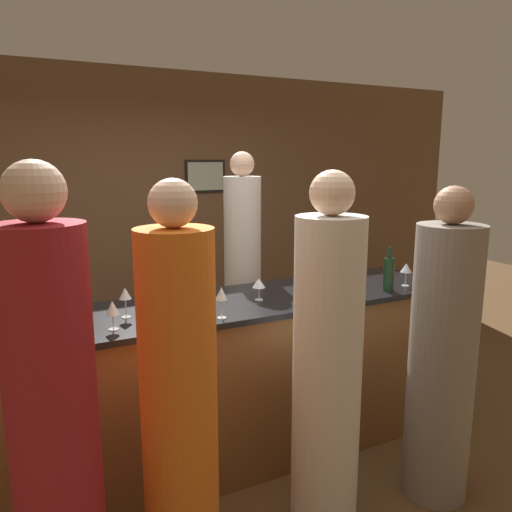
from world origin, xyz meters
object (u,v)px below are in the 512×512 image
at_px(guest_3, 179,406).
at_px(wine_bottle_0, 389,274).
at_px(guest_0, 55,433).
at_px(guest_2, 327,367).
at_px(guest_1, 442,359).
at_px(bartender, 243,283).

xyz_separation_m(guest_3, wine_bottle_0, (1.64, 0.54, 0.31)).
height_order(guest_0, wine_bottle_0, guest_0).
distance_m(guest_2, guest_3, 0.81).
height_order(guest_2, guest_3, guest_2).
relative_size(guest_3, wine_bottle_0, 6.29).
bearing_deg(guest_1, guest_0, 179.81).
relative_size(guest_0, wine_bottle_0, 6.55).
xyz_separation_m(guest_1, wine_bottle_0, (0.13, 0.61, 0.35)).
distance_m(guest_0, wine_bottle_0, 2.25).
xyz_separation_m(bartender, wine_bottle_0, (0.57, -1.07, 0.24)).
xyz_separation_m(bartender, guest_3, (-1.07, -1.61, -0.07)).
bearing_deg(guest_3, guest_2, 2.24).
bearing_deg(wine_bottle_0, guest_3, -161.81).
bearing_deg(wine_bottle_0, bartender, 118.20).
bearing_deg(bartender, guest_3, 56.46).
distance_m(guest_1, guest_3, 1.51).
height_order(guest_0, guest_1, guest_0).
bearing_deg(guest_2, guest_3, -177.76).
distance_m(guest_1, guest_2, 0.72).
xyz_separation_m(guest_0, guest_2, (1.32, 0.10, -0.03)).
bearing_deg(guest_2, bartender, 80.56).
height_order(bartender, wine_bottle_0, bartender).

